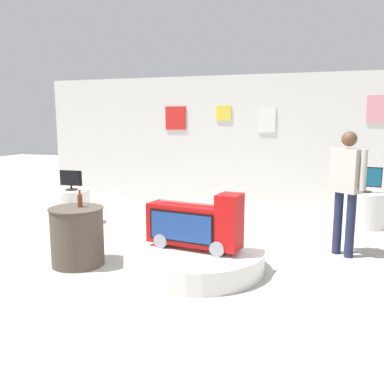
% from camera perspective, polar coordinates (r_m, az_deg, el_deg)
% --- Properties ---
extents(ground_plane, '(30.00, 30.00, 0.00)m').
position_cam_1_polar(ground_plane, '(5.04, 1.13, -11.43)').
color(ground_plane, '#B2ADA3').
extents(back_wall_display, '(10.53, 0.13, 2.85)m').
position_cam_1_polar(back_wall_display, '(9.41, 9.39, 7.20)').
color(back_wall_display, silver).
rests_on(back_wall_display, ground).
extents(main_display_pedestal, '(1.75, 1.75, 0.27)m').
position_cam_1_polar(main_display_pedestal, '(5.19, 0.27, -9.23)').
color(main_display_pedestal, silver).
rests_on(main_display_pedestal, ground).
extents(novelty_firetruck_tv, '(1.22, 0.52, 0.72)m').
position_cam_1_polar(novelty_firetruck_tv, '(5.05, 0.49, -4.63)').
color(novelty_firetruck_tv, gray).
rests_on(novelty_firetruck_tv, main_display_pedestal).
extents(display_pedestal_left_rear, '(0.65, 0.65, 0.61)m').
position_cam_1_polar(display_pedestal_left_rear, '(7.74, -16.27, -1.97)').
color(display_pedestal_left_rear, silver).
rests_on(display_pedestal_left_rear, ground).
extents(tv_on_left_rear, '(0.42, 0.22, 0.35)m').
position_cam_1_polar(tv_on_left_rear, '(7.65, -16.46, 1.63)').
color(tv_on_left_rear, black).
rests_on(tv_on_left_rear, display_pedestal_left_rear).
extents(display_pedestal_center_rear, '(0.77, 0.77, 0.61)m').
position_cam_1_polar(display_pedestal_center_rear, '(7.82, 22.70, -2.22)').
color(display_pedestal_center_rear, silver).
rests_on(display_pedestal_center_rear, ground).
extents(tv_on_center_rear, '(0.51, 0.23, 0.44)m').
position_cam_1_polar(tv_on_center_rear, '(7.73, 22.97, 1.74)').
color(tv_on_center_rear, black).
rests_on(tv_on_center_rear, display_pedestal_center_rear).
extents(side_table_round, '(0.69, 0.69, 0.75)m').
position_cam_1_polar(side_table_round, '(5.48, -15.63, -5.86)').
color(side_table_round, '#4C4238').
rests_on(side_table_round, ground).
extents(bottle_on_side_table, '(0.06, 0.06, 0.22)m').
position_cam_1_polar(bottle_on_side_table, '(5.41, -15.29, -1.11)').
color(bottle_on_side_table, brown).
rests_on(bottle_on_side_table, side_table_round).
extents(shopper_browsing_near_truck, '(0.45, 0.40, 1.70)m').
position_cam_1_polar(shopper_browsing_near_truck, '(5.89, 20.65, 1.06)').
color(shopper_browsing_near_truck, '#1E233F').
rests_on(shopper_browsing_near_truck, ground).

